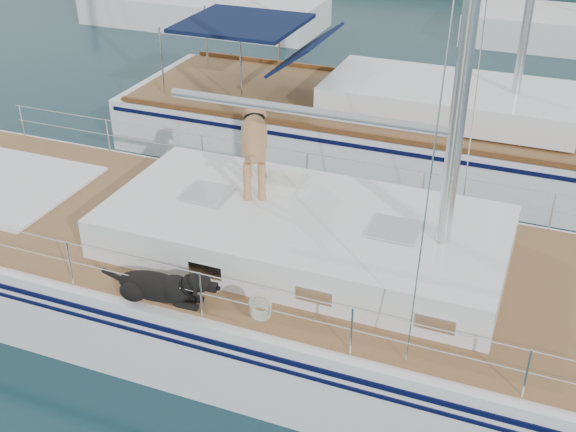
% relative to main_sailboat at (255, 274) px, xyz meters
% --- Properties ---
extents(ground, '(120.00, 120.00, 0.00)m').
position_rel_main_sailboat_xyz_m(ground, '(-0.09, 0.00, -0.68)').
color(ground, black).
rests_on(ground, ground).
extents(main_sailboat, '(12.00, 3.81, 14.01)m').
position_rel_main_sailboat_xyz_m(main_sailboat, '(0.00, 0.00, 0.00)').
color(main_sailboat, white).
rests_on(main_sailboat, ground).
extents(neighbor_sailboat, '(11.00, 3.50, 13.30)m').
position_rel_main_sailboat_xyz_m(neighbor_sailboat, '(0.44, 5.92, -0.06)').
color(neighbor_sailboat, white).
rests_on(neighbor_sailboat, ground).
extents(bg_boat_west, '(8.00, 3.00, 11.65)m').
position_rel_main_sailboat_xyz_m(bg_boat_west, '(-8.09, 14.00, -0.24)').
color(bg_boat_west, white).
rests_on(bg_boat_west, ground).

